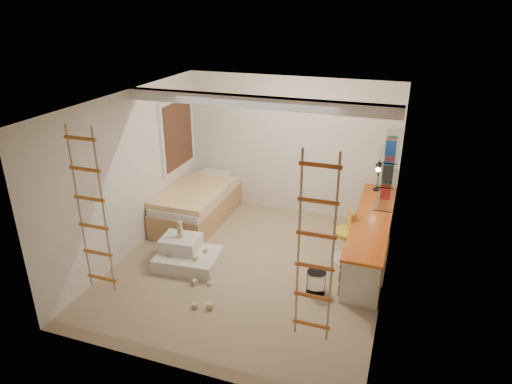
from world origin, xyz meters
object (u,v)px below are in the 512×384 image
at_px(bed, 197,204).
at_px(play_platform, 186,255).
at_px(desk, 371,236).
at_px(swivel_chair, 348,243).

height_order(bed, play_platform, bed).
bearing_deg(bed, desk, -6.49).
distance_m(swivel_chair, play_platform, 2.55).
bearing_deg(swivel_chair, bed, 169.30).
xyz_separation_m(bed, swivel_chair, (2.88, -0.54, -0.01)).
distance_m(desk, swivel_chair, 0.37).
relative_size(bed, swivel_chair, 2.29).
height_order(swivel_chair, play_platform, swivel_chair).
height_order(desk, bed, desk).
bearing_deg(swivel_chair, play_platform, -158.82).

